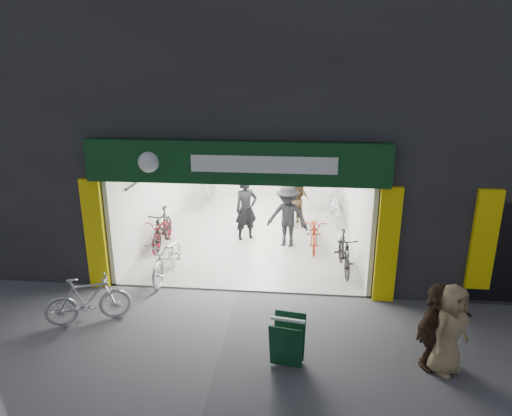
% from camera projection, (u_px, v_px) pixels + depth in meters
% --- Properties ---
extents(ground, '(60.00, 60.00, 0.00)m').
position_uv_depth(ground, '(238.00, 291.00, 10.50)').
color(ground, '#56565B').
rests_on(ground, ground).
extents(building, '(17.00, 10.27, 8.00)m').
position_uv_depth(building, '(288.00, 87.00, 13.82)').
color(building, '#232326').
rests_on(building, ground).
extents(bike_left_front, '(0.77, 2.00, 1.04)m').
position_uv_depth(bike_left_front, '(168.00, 257.00, 11.08)').
color(bike_left_front, '#BBBCC1').
rests_on(bike_left_front, ground).
extents(bike_left_midfront, '(0.54, 1.83, 1.10)m').
position_uv_depth(bike_left_midfront, '(162.00, 228.00, 12.92)').
color(bike_left_midfront, black).
rests_on(bike_left_midfront, ground).
extents(bike_left_midback, '(0.59, 1.69, 0.89)m').
position_uv_depth(bike_left_midback, '(162.00, 232.00, 12.90)').
color(bike_left_midback, maroon).
rests_on(bike_left_midback, ground).
extents(bike_left_back, '(0.79, 1.75, 1.01)m').
position_uv_depth(bike_left_back, '(207.00, 192.00, 16.63)').
color(bike_left_back, '#A2A2A7').
rests_on(bike_left_back, ground).
extents(bike_right_front, '(0.59, 1.74, 1.03)m').
position_uv_depth(bike_right_front, '(344.00, 252.00, 11.36)').
color(bike_right_front, black).
rests_on(bike_right_front, ground).
extents(bike_right_mid, '(0.64, 1.77, 0.93)m').
position_uv_depth(bike_right_mid, '(315.00, 232.00, 12.84)').
color(bike_right_mid, '#9A250E').
rests_on(bike_right_mid, ground).
extents(bike_right_back, '(0.73, 1.95, 1.15)m').
position_uv_depth(bike_right_back, '(335.00, 204.00, 15.02)').
color(bike_right_back, silver).
rests_on(bike_right_back, ground).
extents(parked_bike, '(1.72, 1.10, 1.00)m').
position_uv_depth(parked_bike, '(88.00, 300.00, 9.12)').
color(parked_bike, '#B2B2B7').
rests_on(parked_bike, ground).
extents(customer_a, '(0.83, 0.75, 1.90)m').
position_uv_depth(customer_a, '(246.00, 209.00, 13.27)').
color(customer_a, black).
rests_on(customer_a, ground).
extents(customer_b, '(1.00, 0.84, 1.85)m').
position_uv_depth(customer_b, '(293.00, 199.00, 14.36)').
color(customer_b, '#362718').
rests_on(customer_b, ground).
extents(customer_c, '(1.30, 0.93, 1.82)m').
position_uv_depth(customer_c, '(287.00, 217.00, 12.77)').
color(customer_c, black).
rests_on(customer_c, ground).
extents(customer_d, '(0.94, 0.40, 1.59)m').
position_uv_depth(customer_d, '(295.00, 200.00, 14.67)').
color(customer_d, '#937E55').
rests_on(customer_d, ground).
extents(pedestrian_near, '(0.93, 0.89, 1.61)m').
position_uv_depth(pedestrian_near, '(450.00, 330.00, 7.57)').
color(pedestrian_near, '#8A7750').
rests_on(pedestrian_near, ground).
extents(pedestrian_far, '(1.38, 1.30, 1.55)m').
position_uv_depth(pedestrian_far, '(437.00, 325.00, 7.74)').
color(pedestrian_far, '#3C281B').
rests_on(pedestrian_far, ground).
extents(sandwich_board, '(0.64, 0.65, 0.86)m').
position_uv_depth(sandwich_board, '(287.00, 340.00, 7.84)').
color(sandwich_board, '#0D371D').
rests_on(sandwich_board, ground).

